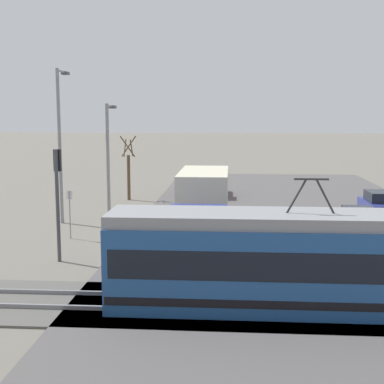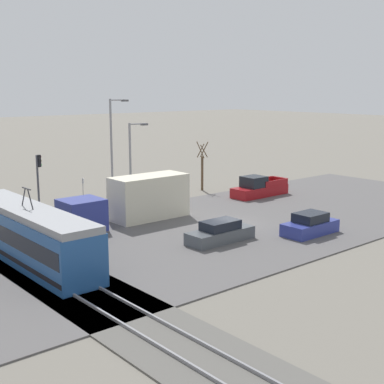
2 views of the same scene
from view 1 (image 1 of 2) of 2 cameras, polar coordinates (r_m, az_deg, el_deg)
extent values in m
plane|color=slate|center=(33.01, 10.91, -3.08)|extent=(320.00, 320.00, 0.00)
cube|color=#565454|center=(33.00, 10.91, -3.01)|extent=(18.67, 50.81, 0.08)
cube|color=#5B5954|center=(18.68, 16.37, -11.97)|extent=(59.41, 4.40, 0.08)
cube|color=gray|center=(19.31, 15.93, -10.94)|extent=(58.22, 0.10, 0.14)
cube|color=gray|center=(17.99, 16.88, -12.42)|extent=(58.22, 0.10, 0.14)
cube|color=#235193|center=(18.00, 12.33, -7.81)|extent=(13.11, 2.60, 2.78)
cube|color=black|center=(17.92, 12.36, -6.79)|extent=(12.71, 2.63, 0.93)
cube|color=black|center=(18.26, 12.25, -10.40)|extent=(12.98, 2.64, 0.26)
cube|color=gray|center=(17.64, 12.49, -2.84)|extent=(13.11, 2.39, 0.40)
cylinder|color=#2D2D33|center=(17.58, 14.01, -0.45)|extent=(0.66, 0.07, 1.15)
cylinder|color=#2D2D33|center=(17.45, 11.10, -0.43)|extent=(0.66, 0.07, 1.15)
cube|color=#2D2D33|center=(17.44, 12.62, 1.35)|extent=(1.10, 0.08, 0.06)
cube|color=navy|center=(23.35, 0.55, -4.57)|extent=(2.57, 2.83, 2.26)
cube|color=beige|center=(28.97, 1.28, -1.00)|extent=(2.57, 6.01, 3.32)
cube|color=#196B38|center=(29.01, -1.27, -0.32)|extent=(0.02, 3.01, 0.83)
cube|color=maroon|center=(41.99, 1.63, 0.23)|extent=(2.00, 5.88, 0.92)
cube|color=black|center=(41.05, 1.58, 1.40)|extent=(1.84, 2.00, 1.00)
cube|color=maroon|center=(43.17, 0.49, 1.43)|extent=(0.12, 2.94, 0.54)
cube|color=maroon|center=(43.09, 2.93, 1.40)|extent=(0.12, 2.94, 0.54)
cube|color=maroon|center=(44.70, 1.79, 1.66)|extent=(1.84, 0.24, 0.54)
cube|color=red|center=(44.88, 0.80, 1.10)|extent=(0.14, 0.04, 0.18)
cube|color=#4C5156|center=(29.69, 17.45, -3.61)|extent=(1.75, 4.79, 0.81)
cube|color=black|center=(29.56, 17.51, -2.27)|extent=(1.51, 2.49, 0.60)
cube|color=navy|center=(36.04, 19.42, -1.62)|extent=(1.90, 4.21, 0.86)
cube|color=black|center=(35.93, 19.48, -0.44)|extent=(1.63, 2.19, 0.63)
cylinder|color=#47474C|center=(23.87, -14.14, -1.49)|extent=(0.16, 0.16, 4.92)
cube|color=black|center=(23.80, -14.17, 3.30)|extent=(0.28, 0.22, 0.95)
sphere|color=#390606|center=(23.89, -14.11, 4.09)|extent=(0.18, 0.18, 0.18)
sphere|color=#3C2C06|center=(23.91, -14.08, 3.33)|extent=(0.18, 0.18, 0.18)
sphere|color=green|center=(23.94, -14.06, 2.56)|extent=(0.18, 0.18, 0.18)
cylinder|color=brown|center=(40.54, -6.77, 1.54)|extent=(0.24, 0.24, 3.40)
cylinder|color=brown|center=(40.39, -7.17, 4.69)|extent=(0.09, 0.95, 1.31)
cylinder|color=brown|center=(40.09, -6.89, 4.84)|extent=(1.15, 0.09, 1.58)
cylinder|color=brown|center=(40.30, -6.47, 4.69)|extent=(0.09, 0.95, 1.31)
cylinder|color=brown|center=(40.58, -6.76, 4.88)|extent=(1.15, 0.09, 1.58)
cylinder|color=gray|center=(32.27, -13.93, 4.68)|extent=(0.20, 0.20, 9.05)
cylinder|color=gray|center=(33.07, -13.76, 12.40)|extent=(0.12, 1.60, 0.12)
cube|color=#515156|center=(33.78, -13.36, 12.22)|extent=(0.36, 0.60, 0.18)
cylinder|color=gray|center=(31.70, -8.95, 2.94)|extent=(0.20, 0.20, 7.04)
cylinder|color=gray|center=(32.35, -8.76, 9.08)|extent=(0.12, 1.60, 0.12)
cube|color=#515156|center=(33.08, -8.47, 8.96)|extent=(0.36, 0.60, 0.18)
cylinder|color=gray|center=(28.38, -12.89, -2.38)|extent=(0.06, 0.06, 2.53)
cube|color=white|center=(28.24, -12.94, -0.28)|extent=(0.32, 0.02, 0.44)
cube|color=red|center=(28.25, -12.94, -0.28)|extent=(0.31, 0.01, 0.10)
camera|label=2|loc=(31.96, 86.11, 7.02)|focal=50.00mm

